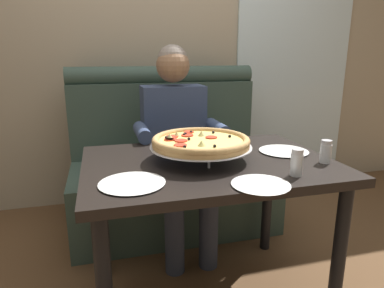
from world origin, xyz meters
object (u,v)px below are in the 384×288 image
at_px(plate_near_left, 132,182).
at_px(plate_near_right, 284,150).
at_px(booth_bench, 171,170).
at_px(shaker_parmesan, 297,164).
at_px(plate_far_side, 261,183).
at_px(diner_main, 177,136).
at_px(pizza, 200,142).
at_px(dining_table, 208,180).
at_px(shaker_pepper_flakes, 326,153).

distance_m(plate_near_left, plate_near_right, 0.82).
height_order(booth_bench, plate_near_right, booth_bench).
distance_m(shaker_parmesan, plate_far_side, 0.20).
xyz_separation_m(diner_main, plate_near_left, (-0.36, -0.82, 0.04)).
bearing_deg(plate_far_side, plate_near_left, 163.04).
bearing_deg(plate_near_right, shaker_parmesan, -112.10).
relative_size(booth_bench, plate_near_left, 5.48).
relative_size(pizza, shaker_parmesan, 4.24).
relative_size(diner_main, shaker_parmesan, 11.47).
height_order(dining_table, shaker_parmesan, shaker_parmesan).
distance_m(shaker_pepper_flakes, plate_near_left, 0.87).
height_order(booth_bench, diner_main, diner_main).
bearing_deg(diner_main, plate_near_left, -113.63).
relative_size(booth_bench, pizza, 2.96).
bearing_deg(plate_far_side, shaker_parmesan, 18.73).
relative_size(booth_bench, plate_near_right, 5.64).
relative_size(booth_bench, shaker_parmesan, 12.57).
xyz_separation_m(plate_near_right, plate_far_side, (-0.32, -0.39, 0.00)).
xyz_separation_m(shaker_parmesan, plate_far_side, (-0.19, -0.06, -0.04)).
distance_m(plate_near_right, plate_far_side, 0.51).
height_order(plate_near_right, plate_far_side, same).
distance_m(dining_table, pizza, 0.19).
bearing_deg(dining_table, plate_far_side, -75.47).
bearing_deg(diner_main, dining_table, -88.63).
xyz_separation_m(pizza, plate_near_left, (-0.34, -0.23, -0.08)).
bearing_deg(diner_main, shaker_pepper_flakes, -56.56).
distance_m(diner_main, shaker_pepper_flakes, 0.94).
height_order(plate_near_left, plate_far_side, same).
distance_m(diner_main, plate_far_side, 0.97).
xyz_separation_m(dining_table, shaker_pepper_flakes, (0.50, -0.17, 0.14)).
xyz_separation_m(shaker_parmesan, plate_near_right, (0.13, 0.33, -0.04)).
distance_m(booth_bench, diner_main, 0.41).
bearing_deg(plate_near_left, shaker_pepper_flakes, 2.56).
bearing_deg(diner_main, plate_far_side, -83.70).
distance_m(booth_bench, plate_near_left, 1.20).
relative_size(shaker_pepper_flakes, plate_far_side, 0.47).
bearing_deg(dining_table, shaker_pepper_flakes, -19.01).
bearing_deg(plate_near_right, shaker_pepper_flakes, -67.19).
xyz_separation_m(diner_main, shaker_pepper_flakes, (0.51, -0.78, 0.07)).
bearing_deg(shaker_parmesan, plate_near_left, 173.18).
bearing_deg(booth_bench, plate_near_left, -108.96).
xyz_separation_m(dining_table, shaker_parmesan, (0.28, -0.29, 0.15)).
bearing_deg(shaker_pepper_flakes, diner_main, 123.44).
relative_size(plate_near_left, plate_near_right, 1.03).
xyz_separation_m(shaker_pepper_flakes, plate_near_right, (-0.09, 0.21, -0.03)).
xyz_separation_m(pizza, shaker_pepper_flakes, (0.53, -0.19, -0.04)).
height_order(booth_bench, shaker_pepper_flakes, booth_bench).
bearing_deg(pizza, plate_near_right, 2.62).
xyz_separation_m(booth_bench, pizza, (-0.03, -0.86, 0.42)).
distance_m(pizza, plate_near_right, 0.45).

